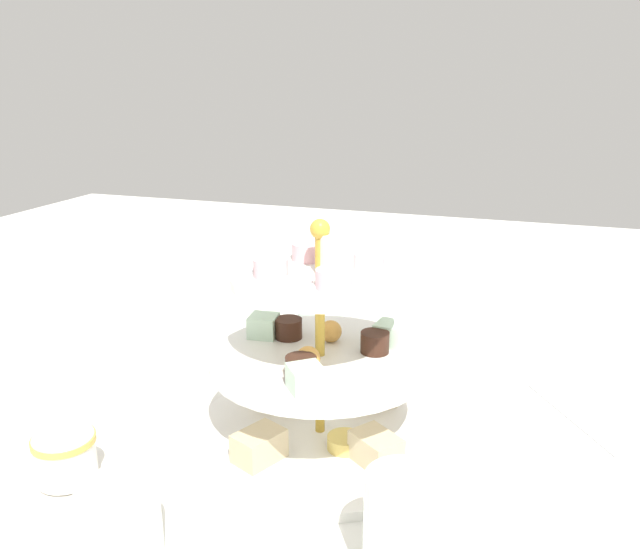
# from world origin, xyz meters

# --- Properties ---
(ground_plane) EXTENTS (2.40, 2.40, 0.00)m
(ground_plane) POSITION_xyz_m (0.00, 0.00, 0.00)
(ground_plane) COLOR silver
(tiered_serving_stand) EXTENTS (0.28, 0.28, 0.24)m
(tiered_serving_stand) POSITION_xyz_m (0.00, -0.00, 0.08)
(tiered_serving_stand) COLOR white
(tiered_serving_stand) RESTS_ON ground_plane
(water_glass_tall_right) EXTENTS (0.07, 0.07, 0.13)m
(water_glass_tall_right) POSITION_xyz_m (-0.07, 0.23, 0.07)
(water_glass_tall_right) COLOR silver
(water_glass_tall_right) RESTS_ON ground_plane
(water_glass_short_left) EXTENTS (0.06, 0.06, 0.07)m
(water_glass_short_left) POSITION_xyz_m (-0.09, -0.22, 0.03)
(water_glass_short_left) COLOR silver
(water_glass_short_left) RESTS_ON ground_plane
(teacup_with_saucer) EXTENTS (0.09, 0.09, 0.05)m
(teacup_with_saucer) POSITION_xyz_m (-0.20, -0.15, 0.02)
(teacup_with_saucer) COLOR white
(teacup_with_saucer) RESTS_ON ground_plane
(butter_knife_left) EXTENTS (0.10, 0.15, 0.00)m
(butter_knife_left) POSITION_xyz_m (0.26, 0.13, 0.00)
(butter_knife_left) COLOR silver
(butter_knife_left) RESTS_ON ground_plane
(butter_knife_right) EXTENTS (0.03, 0.17, 0.00)m
(butter_knife_right) POSITION_xyz_m (-0.29, 0.05, 0.00)
(butter_knife_right) COLOR silver
(butter_knife_right) RESTS_ON ground_plane
(water_glass_mid_back) EXTENTS (0.06, 0.06, 0.09)m
(water_glass_mid_back) POSITION_xyz_m (0.12, -0.18, 0.05)
(water_glass_mid_back) COLOR silver
(water_glass_mid_back) RESTS_ON ground_plane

